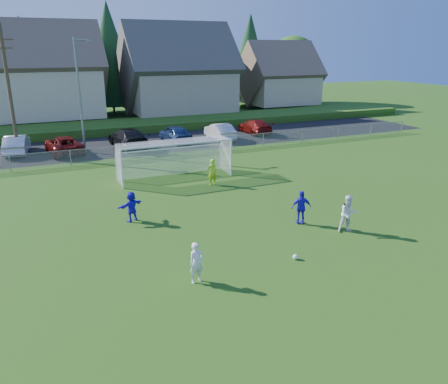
{
  "coord_description": "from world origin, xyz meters",
  "views": [
    {
      "loc": [
        -8.4,
        -10.8,
        8.23
      ],
      "look_at": [
        0.0,
        8.0,
        1.4
      ],
      "focal_mm": 35.0,
      "sensor_mm": 36.0,
      "label": 1
    }
  ],
  "objects_px": {
    "goalkeeper": "(212,172)",
    "car_e": "(175,134)",
    "car_b": "(17,144)",
    "soccer_ball": "(295,257)",
    "player_blue_a": "(301,207)",
    "car_c": "(64,145)",
    "car_d": "(128,138)",
    "player_blue_b": "(132,206)",
    "player_white_b": "(348,214)",
    "player_white_a": "(196,263)",
    "car_f": "(220,131)",
    "car_g": "(255,126)",
    "soccer_goal": "(174,154)"
  },
  "relations": [
    {
      "from": "goalkeeper",
      "to": "car_e",
      "type": "relative_size",
      "value": 0.37
    },
    {
      "from": "goalkeeper",
      "to": "car_b",
      "type": "height_order",
      "value": "goalkeeper"
    },
    {
      "from": "soccer_ball",
      "to": "car_e",
      "type": "distance_m",
      "value": 24.55
    },
    {
      "from": "player_blue_a",
      "to": "car_c",
      "type": "relative_size",
      "value": 0.32
    },
    {
      "from": "car_c",
      "to": "car_d",
      "type": "xyz_separation_m",
      "value": [
        5.32,
        0.23,
        0.1
      ]
    },
    {
      "from": "car_b",
      "to": "car_d",
      "type": "relative_size",
      "value": 0.83
    },
    {
      "from": "player_blue_b",
      "to": "player_blue_a",
      "type": "bearing_deg",
      "value": 128.45
    },
    {
      "from": "player_blue_b",
      "to": "player_white_b",
      "type": "bearing_deg",
      "value": 123.36
    },
    {
      "from": "car_d",
      "to": "player_white_a",
      "type": "bearing_deg",
      "value": 78.61
    },
    {
      "from": "soccer_ball",
      "to": "player_blue_b",
      "type": "bearing_deg",
      "value": 126.78
    },
    {
      "from": "player_blue_a",
      "to": "goalkeeper",
      "type": "height_order",
      "value": "player_blue_a"
    },
    {
      "from": "car_c",
      "to": "car_f",
      "type": "height_order",
      "value": "car_f"
    },
    {
      "from": "player_white_b",
      "to": "player_blue_a",
      "type": "relative_size",
      "value": 1.06
    },
    {
      "from": "soccer_ball",
      "to": "car_g",
      "type": "bearing_deg",
      "value": 65.55
    },
    {
      "from": "goalkeeper",
      "to": "car_b",
      "type": "distance_m",
      "value": 18.16
    },
    {
      "from": "goalkeeper",
      "to": "car_f",
      "type": "distance_m",
      "value": 14.32
    },
    {
      "from": "car_c",
      "to": "car_e",
      "type": "relative_size",
      "value": 1.15
    },
    {
      "from": "car_g",
      "to": "player_white_b",
      "type": "bearing_deg",
      "value": 74.01
    },
    {
      "from": "player_white_a",
      "to": "goalkeeper",
      "type": "xyz_separation_m",
      "value": [
        5.14,
        10.87,
        0.05
      ]
    },
    {
      "from": "soccer_ball",
      "to": "car_g",
      "type": "xyz_separation_m",
      "value": [
        11.42,
        25.11,
        0.6
      ]
    },
    {
      "from": "player_blue_b",
      "to": "car_d",
      "type": "distance_m",
      "value": 17.4
    },
    {
      "from": "soccer_goal",
      "to": "car_d",
      "type": "bearing_deg",
      "value": 94.25
    },
    {
      "from": "player_white_b",
      "to": "car_b",
      "type": "xyz_separation_m",
      "value": [
        -14.14,
        23.7,
        -0.12
      ]
    },
    {
      "from": "car_g",
      "to": "soccer_goal",
      "type": "bearing_deg",
      "value": 45.72
    },
    {
      "from": "player_white_b",
      "to": "car_f",
      "type": "relative_size",
      "value": 0.39
    },
    {
      "from": "goalkeeper",
      "to": "car_c",
      "type": "height_order",
      "value": "goalkeeper"
    },
    {
      "from": "car_d",
      "to": "player_blue_a",
      "type": "bearing_deg",
      "value": 95.8
    },
    {
      "from": "car_b",
      "to": "car_d",
      "type": "height_order",
      "value": "car_d"
    },
    {
      "from": "player_blue_a",
      "to": "car_d",
      "type": "height_order",
      "value": "player_blue_a"
    },
    {
      "from": "car_d",
      "to": "goalkeeper",
      "type": "bearing_deg",
      "value": 95.6
    },
    {
      "from": "soccer_ball",
      "to": "player_white_a",
      "type": "bearing_deg",
      "value": -179.47
    },
    {
      "from": "car_d",
      "to": "soccer_goal",
      "type": "distance_m",
      "value": 10.59
    },
    {
      "from": "soccer_ball",
      "to": "car_d",
      "type": "bearing_deg",
      "value": 93.82
    },
    {
      "from": "player_blue_b",
      "to": "car_b",
      "type": "distance_m",
      "value": 18.97
    },
    {
      "from": "player_blue_a",
      "to": "soccer_goal",
      "type": "relative_size",
      "value": 0.23
    },
    {
      "from": "player_white_a",
      "to": "goalkeeper",
      "type": "relative_size",
      "value": 0.94
    },
    {
      "from": "soccer_ball",
      "to": "car_e",
      "type": "xyz_separation_m",
      "value": [
        2.81,
        24.38,
        0.66
      ]
    },
    {
      "from": "goalkeeper",
      "to": "car_c",
      "type": "distance_m",
      "value": 15.0
    },
    {
      "from": "car_d",
      "to": "soccer_goal",
      "type": "height_order",
      "value": "soccer_goal"
    },
    {
      "from": "soccer_ball",
      "to": "car_d",
      "type": "xyz_separation_m",
      "value": [
        -1.6,
        23.91,
        0.71
      ]
    },
    {
      "from": "soccer_ball",
      "to": "car_g",
      "type": "distance_m",
      "value": 27.59
    },
    {
      "from": "player_blue_b",
      "to": "soccer_goal",
      "type": "bearing_deg",
      "value": -148.67
    },
    {
      "from": "soccer_ball",
      "to": "car_c",
      "type": "xyz_separation_m",
      "value": [
        -6.91,
        23.67,
        0.61
      ]
    },
    {
      "from": "soccer_goal",
      "to": "player_white_b",
      "type": "bearing_deg",
      "value": -69.08
    },
    {
      "from": "goalkeeper",
      "to": "car_d",
      "type": "height_order",
      "value": "goalkeeper"
    },
    {
      "from": "car_b",
      "to": "soccer_goal",
      "type": "height_order",
      "value": "soccer_goal"
    },
    {
      "from": "car_e",
      "to": "car_g",
      "type": "xyz_separation_m",
      "value": [
        8.61,
        0.73,
        -0.07
      ]
    },
    {
      "from": "car_b",
      "to": "player_white_b",
      "type": "bearing_deg",
      "value": 126.78
    },
    {
      "from": "car_e",
      "to": "soccer_goal",
      "type": "height_order",
      "value": "soccer_goal"
    },
    {
      "from": "player_blue_b",
      "to": "car_e",
      "type": "distance_m",
      "value": 19.23
    }
  ]
}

